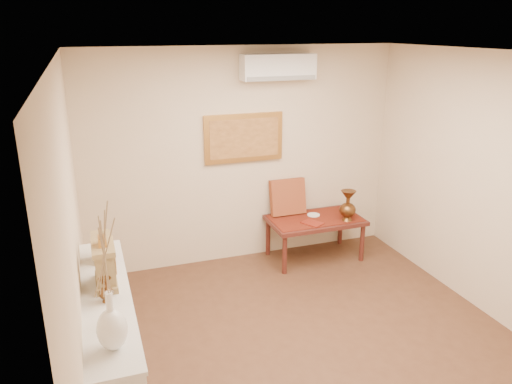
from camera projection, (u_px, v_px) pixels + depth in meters
name	position (u px, v px, depth m)	size (l,w,h in m)	color
floor	(318.00, 354.00, 4.66)	(4.50, 4.50, 0.00)	brown
ceiling	(332.00, 55.00, 3.80)	(4.50, 4.50, 0.00)	white
wall_back	(243.00, 157.00, 6.25)	(4.00, 0.02, 2.70)	beige
wall_left	(75.00, 253.00, 3.61)	(0.02, 4.50, 2.70)	beige
wall_right	(509.00, 195.00, 4.85)	(0.02, 4.50, 2.70)	beige
white_vase	(107.00, 277.00, 2.98)	(0.19, 0.19, 1.00)	white
candlestick	(111.00, 308.00, 3.38)	(0.11, 0.11, 0.24)	silver
brass_urn_small	(105.00, 287.00, 3.64)	(0.11, 0.11, 0.24)	brown
table_cloth	(315.00, 218.00, 6.43)	(1.14, 0.59, 0.01)	maroon
brass_urn_tall	(348.00, 202.00, 6.28)	(0.21, 0.21, 0.48)	brown
plate	(314.00, 215.00, 6.52)	(0.17, 0.17, 0.01)	white
menu	(312.00, 223.00, 6.25)	(0.18, 0.25, 0.01)	maroon
cushion	(288.00, 197.00, 6.50)	(0.47, 0.10, 0.47)	maroon
display_ledge	(111.00, 349.00, 3.93)	(0.37, 2.02, 0.98)	silver
mantel_clock	(105.00, 264.00, 3.86)	(0.17, 0.36, 0.41)	#9D8351
wooden_chest	(102.00, 247.00, 4.29)	(0.16, 0.21, 0.24)	#9D8351
low_table	(315.00, 223.00, 6.45)	(1.20, 0.70, 0.55)	#501F18
painting	(244.00, 138.00, 6.14)	(1.00, 0.06, 0.60)	#B7813A
ac_unit	(278.00, 67.00, 5.90)	(0.90, 0.25, 0.30)	white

